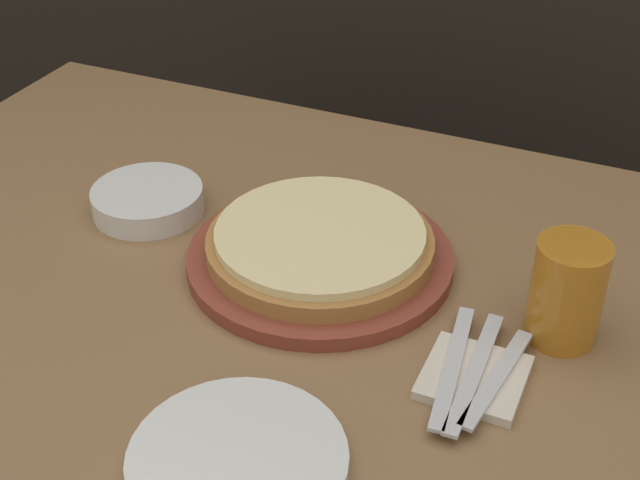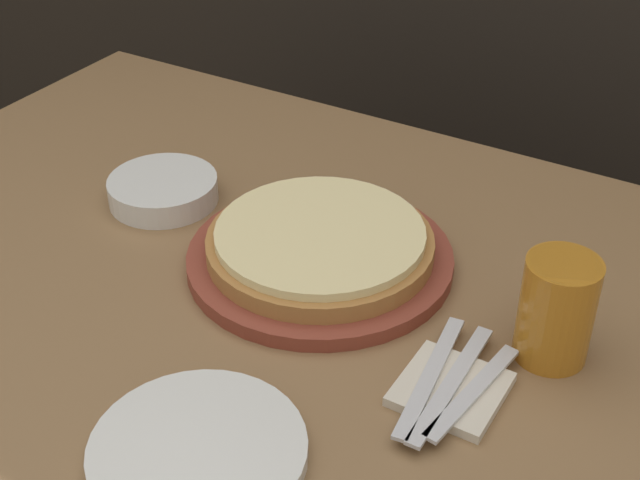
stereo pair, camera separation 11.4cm
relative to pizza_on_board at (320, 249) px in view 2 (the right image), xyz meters
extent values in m
cube|color=olive|center=(-0.05, -0.05, -0.41)|extent=(1.33, 0.94, 0.76)
cylinder|color=brown|center=(0.00, 0.00, -0.02)|extent=(0.35, 0.35, 0.02)
cylinder|color=#A87038|center=(0.00, 0.00, 0.01)|extent=(0.30, 0.30, 0.02)
cylinder|color=beige|center=(0.00, 0.00, 0.02)|extent=(0.27, 0.27, 0.01)
cylinder|color=#B7701E|center=(0.31, -0.01, 0.04)|extent=(0.08, 0.08, 0.13)
cylinder|color=white|center=(0.31, -0.01, 0.10)|extent=(0.08, 0.08, 0.02)
cylinder|color=silver|center=(0.06, -0.35, -0.02)|extent=(0.22, 0.22, 0.02)
cylinder|color=silver|center=(-0.28, 0.02, -0.01)|extent=(0.16, 0.16, 0.04)
cube|color=beige|center=(0.24, -0.13, -0.02)|extent=(0.11, 0.11, 0.01)
cube|color=silver|center=(0.22, -0.13, -0.01)|extent=(0.04, 0.21, 0.00)
cube|color=silver|center=(0.24, -0.13, -0.01)|extent=(0.02, 0.21, 0.00)
cube|color=silver|center=(0.27, -0.13, -0.01)|extent=(0.04, 0.18, 0.00)
camera|label=1|loc=(0.38, -0.87, 0.66)|focal=50.00mm
camera|label=2|loc=(0.48, -0.82, 0.66)|focal=50.00mm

